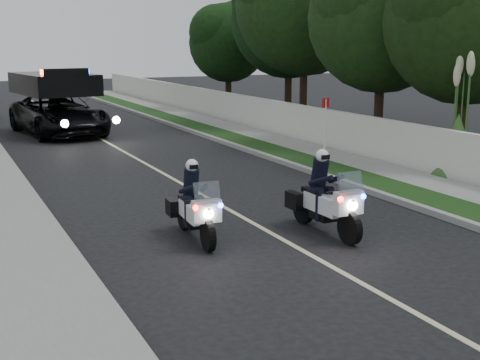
# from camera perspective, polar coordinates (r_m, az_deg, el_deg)

# --- Properties ---
(ground) EXTENTS (120.00, 120.00, 0.00)m
(ground) POSITION_cam_1_polar(r_m,az_deg,el_deg) (13.58, 2.92, -4.82)
(ground) COLOR black
(ground) RESTS_ON ground
(curb_right) EXTENTS (0.20, 60.00, 0.15)m
(curb_right) POSITION_cam_1_polar(r_m,az_deg,el_deg) (24.08, 0.17, 2.86)
(curb_right) COLOR gray
(curb_right) RESTS_ON ground
(grass_verge) EXTENTS (1.20, 60.00, 0.16)m
(grass_verge) POSITION_cam_1_polar(r_m,az_deg,el_deg) (24.39, 1.65, 2.98)
(grass_verge) COLOR #193814
(grass_verge) RESTS_ON ground
(sidewalk_right) EXTENTS (1.40, 60.00, 0.16)m
(sidewalk_right) POSITION_cam_1_polar(r_m,az_deg,el_deg) (25.00, 4.31, 3.18)
(sidewalk_right) COLOR gray
(sidewalk_right) RESTS_ON ground
(property_wall) EXTENTS (0.22, 60.00, 1.50)m
(property_wall) POSITION_cam_1_polar(r_m,az_deg,el_deg) (25.42, 6.29, 4.82)
(property_wall) COLOR beige
(property_wall) RESTS_ON ground
(curb_left) EXTENTS (0.20, 60.00, 0.15)m
(curb_left) POSITION_cam_1_polar(r_m,az_deg,el_deg) (21.86, -19.59, 1.20)
(curb_left) COLOR gray
(curb_left) RESTS_ON ground
(lane_marking) EXTENTS (0.12, 50.00, 0.01)m
(lane_marking) POSITION_cam_1_polar(r_m,az_deg,el_deg) (22.64, -9.23, 1.92)
(lane_marking) COLOR #BFB78C
(lane_marking) RESTS_ON ground
(police_moto_left) EXTENTS (0.81, 1.99, 1.65)m
(police_moto_left) POSITION_cam_1_polar(r_m,az_deg,el_deg) (13.27, -4.00, -5.25)
(police_moto_left) COLOR silver
(police_moto_left) RESTS_ON ground
(police_moto_right) EXTENTS (0.77, 2.11, 1.78)m
(police_moto_right) POSITION_cam_1_polar(r_m,az_deg,el_deg) (13.78, 7.47, -4.66)
(police_moto_right) COLOR silver
(police_moto_right) RESTS_ON ground
(police_suv) EXTENTS (3.76, 6.70, 3.10)m
(police_suv) POSITION_cam_1_polar(r_m,az_deg,el_deg) (29.30, -15.69, 3.93)
(police_suv) COLOR black
(police_suv) RESTS_ON ground
(sign_post) EXTENTS (0.40, 0.40, 2.14)m
(sign_post) POSITION_cam_1_polar(r_m,az_deg,el_deg) (22.68, 7.49, 1.99)
(sign_post) COLOR red
(sign_post) RESTS_ON ground
(pampas_far) EXTENTS (1.63, 1.63, 4.28)m
(pampas_far) POSITION_cam_1_polar(r_m,az_deg,el_deg) (20.13, 18.50, 0.16)
(pampas_far) COLOR beige
(pampas_far) RESTS_ON ground
(tree_right_a) EXTENTS (6.38, 6.38, 9.02)m
(tree_right_a) POSITION_cam_1_polar(r_m,az_deg,el_deg) (22.70, 18.80, 1.45)
(tree_right_a) COLOR black
(tree_right_a) RESTS_ON ground
(tree_right_b) EXTENTS (6.23, 6.23, 9.44)m
(tree_right_b) POSITION_cam_1_polar(r_m,az_deg,el_deg) (25.76, 12.06, 3.03)
(tree_right_b) COLOR #1B3913
(tree_right_b) RESTS_ON ground
(tree_right_c) EXTENTS (6.75, 6.75, 9.87)m
(tree_right_c) POSITION_cam_1_polar(r_m,az_deg,el_deg) (33.58, 4.25, 5.34)
(tree_right_c) COLOR black
(tree_right_c) RESTS_ON ground
(tree_right_d) EXTENTS (8.72, 8.72, 11.03)m
(tree_right_d) POSITION_cam_1_polar(r_m,az_deg,el_deg) (31.42, 5.58, 4.85)
(tree_right_d) COLOR #1C3A13
(tree_right_d) RESTS_ON ground
(tree_right_e) EXTENTS (4.84, 4.84, 7.63)m
(tree_right_e) POSITION_cam_1_polar(r_m,az_deg,el_deg) (38.34, -1.03, 6.22)
(tree_right_e) COLOR black
(tree_right_e) RESTS_ON ground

